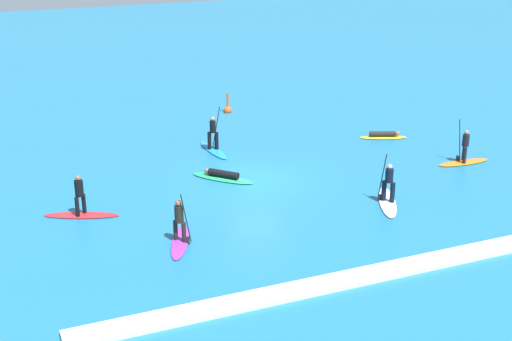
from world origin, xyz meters
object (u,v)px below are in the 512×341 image
surfer_on_white_board (388,195)px  marker_buoy (228,109)px  surfer_on_blue_board (213,143)px  surfer_on_orange_board (464,155)px  surfer_on_red_board (81,205)px  surfer_on_yellow_board (384,136)px  surfer_on_purple_board (180,231)px  surfer_on_green_board (222,176)px

surfer_on_white_board → marker_buoy: size_ratio=2.46×
surfer_on_blue_board → surfer_on_orange_board: 12.36m
surfer_on_red_board → surfer_on_orange_board: (18.15, -0.79, -0.06)m
surfer_on_yellow_board → surfer_on_blue_board: surfer_on_blue_board is taller
surfer_on_white_board → surfer_on_purple_board: 9.11m
surfer_on_blue_board → marker_buoy: size_ratio=2.39×
surfer_on_orange_board → marker_buoy: surfer_on_orange_board is taller
surfer_on_yellow_board → surfer_on_blue_board: bearing=-168.6°
surfer_on_red_board → surfer_on_purple_board: size_ratio=1.02×
surfer_on_yellow_board → surfer_on_orange_board: surfer_on_orange_board is taller
marker_buoy → surfer_on_white_board: bearing=-84.7°
surfer_on_white_board → marker_buoy: surfer_on_white_board is taller
surfer_on_red_board → surfer_on_orange_board: size_ratio=1.11×
surfer_on_blue_board → surfer_on_green_board: (-0.92, -3.91, -0.29)m
surfer_on_green_board → surfer_on_purple_board: bearing=103.3°
surfer_on_red_board → marker_buoy: 15.95m
surfer_on_green_board → surfer_on_blue_board: bearing=-56.2°
surfer_on_red_board → surfer_on_green_board: size_ratio=1.12×
surfer_on_blue_board → surfer_on_orange_board: (10.60, -6.35, -0.00)m
surfer_on_blue_board → surfer_on_purple_board: 10.41m
surfer_on_yellow_board → surfer_on_white_board: 8.86m
surfer_on_orange_board → surfer_on_purple_board: bearing=13.3°
surfer_on_blue_board → surfer_on_green_board: surfer_on_blue_board is taller
surfer_on_orange_board → marker_buoy: (-7.49, 12.65, -0.24)m
surfer_on_yellow_board → marker_buoy: size_ratio=1.96×
surfer_on_yellow_board → surfer_on_green_board: bearing=-145.6°
marker_buoy → surfer_on_green_board: bearing=-111.5°
surfer_on_yellow_board → surfer_on_red_board: bearing=-145.4°
surfer_on_red_board → surfer_on_blue_board: 9.37m
surfer_on_white_board → surfer_on_green_board: 7.57m
surfer_on_purple_board → surfer_on_orange_board: size_ratio=1.08×
surfer_on_white_board → surfer_on_purple_board: size_ratio=1.08×
surfer_on_white_board → surfer_on_blue_board: bearing=53.0°
surfer_on_yellow_board → surfer_on_purple_board: bearing=-129.1°
surfer_on_red_board → marker_buoy: surfer_on_red_board is taller
surfer_on_green_board → surfer_on_purple_board: (-3.64, -5.45, 0.33)m
surfer_on_white_board → marker_buoy: bearing=31.8°
surfer_on_blue_board → surfer_on_purple_board: (-4.55, -9.36, 0.04)m
surfer_on_yellow_board → marker_buoy: marker_buoy is taller
surfer_on_white_board → surfer_on_orange_board: 6.67m
surfer_on_red_board → surfer_on_white_board: surfer_on_white_board is taller
surfer_on_blue_board → surfer_on_white_board: bearing=-157.3°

